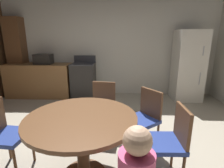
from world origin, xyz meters
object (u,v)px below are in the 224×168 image
at_px(microwave, 43,59).
at_px(chair_north, 103,105).
at_px(refrigerator, 188,66).
at_px(chair_east, 170,139).
at_px(chair_west, 3,132).
at_px(chair_northeast, 145,116).
at_px(oven_range, 84,80).
at_px(dining_table, 82,130).

xyz_separation_m(microwave, chair_north, (1.74, -1.86, -0.53)).
bearing_deg(microwave, refrigerator, -0.76).
height_order(chair_east, chair_west, same).
xyz_separation_m(chair_northeast, chair_north, (-0.63, 0.37, 0.00)).
bearing_deg(chair_northeast, oven_range, -96.74).
bearing_deg(chair_east, chair_north, -49.58).
distance_m(oven_range, chair_east, 3.18).
relative_size(dining_table, chair_east, 1.37).
height_order(oven_range, chair_north, oven_range).
height_order(oven_range, chair_west, oven_range).
height_order(chair_east, chair_north, same).
xyz_separation_m(chair_east, chair_northeast, (-0.20, 0.56, 0.00)).
xyz_separation_m(microwave, chair_west, (0.66, -2.73, -0.53)).
relative_size(chair_northeast, chair_north, 1.00).
relative_size(oven_range, microwave, 2.50).
bearing_deg(dining_table, chair_north, 82.18).
bearing_deg(oven_range, microwave, -179.80).
distance_m(chair_east, chair_west, 1.92).
bearing_deg(chair_west, oven_range, 86.64).
relative_size(microwave, chair_northeast, 0.51).
xyz_separation_m(oven_range, dining_table, (0.57, -2.82, 0.13)).
xyz_separation_m(refrigerator, chair_north, (-2.01, -1.81, -0.38)).
relative_size(refrigerator, chair_north, 2.02).
distance_m(oven_range, chair_north, 1.99).
distance_m(refrigerator, chair_east, 3.01).
bearing_deg(refrigerator, chair_west, -139.13).
xyz_separation_m(refrigerator, dining_table, (-2.14, -2.76, -0.28)).
distance_m(dining_table, chair_east, 0.97).
bearing_deg(microwave, oven_range, 0.20).
bearing_deg(chair_northeast, chair_east, 71.93).
height_order(microwave, dining_table, microwave).
relative_size(chair_east, chair_northeast, 1.00).
bearing_deg(refrigerator, microwave, 179.24).
bearing_deg(chair_northeast, dining_table, -0.00).
distance_m(chair_east, chair_northeast, 0.60).
xyz_separation_m(oven_range, microwave, (-1.05, -0.00, 0.56)).
bearing_deg(oven_range, chair_east, -61.36).
xyz_separation_m(oven_range, chair_northeast, (1.33, -2.23, 0.03)).
distance_m(chair_northeast, chair_north, 0.73).
xyz_separation_m(chair_east, chair_west, (-1.92, 0.06, 0.00)).
relative_size(oven_range, dining_table, 0.92).
height_order(microwave, chair_east, microwave).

